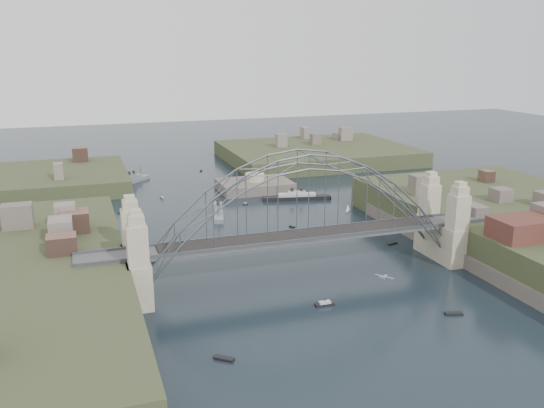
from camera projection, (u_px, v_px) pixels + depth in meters
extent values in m
plane|color=black|center=(302.00, 276.00, 113.97)|extent=(500.00, 500.00, 0.00)
cube|color=#4D4D50|center=(302.00, 237.00, 111.87)|extent=(84.00, 6.00, 0.70)
cube|color=#4F545B|center=(308.00, 239.00, 108.98)|extent=(84.00, 0.25, 0.50)
cube|color=#4F545B|center=(296.00, 230.00, 114.46)|extent=(84.00, 0.25, 0.50)
cube|color=black|center=(302.00, 234.00, 111.72)|extent=(55.20, 5.20, 0.35)
cube|color=tan|center=(138.00, 261.00, 97.28)|extent=(3.40, 3.40, 17.70)
cube|color=tan|center=(132.00, 242.00, 106.42)|extent=(3.40, 3.40, 17.70)
cube|color=tan|center=(457.00, 225.00, 116.87)|extent=(3.40, 3.40, 17.70)
cube|color=tan|center=(429.00, 212.00, 126.00)|extent=(3.40, 3.40, 17.70)
cube|color=tan|center=(137.00, 277.00, 103.12)|extent=(4.08, 13.80, 8.00)
cube|color=tan|center=(440.00, 240.00, 122.71)|extent=(4.08, 13.80, 8.00)
cube|color=#574D47|center=(115.00, 295.00, 102.67)|extent=(6.00, 70.00, 4.00)
cube|color=#363E22|center=(540.00, 236.00, 131.47)|extent=(50.00, 90.00, 12.00)
cube|color=#574D47|center=(455.00, 251.00, 124.74)|extent=(6.00, 70.00, 4.00)
cube|color=#363E22|center=(29.00, 187.00, 183.52)|extent=(60.00, 45.00, 9.00)
cube|color=#363E22|center=(317.00, 158.00, 229.80)|extent=(70.00, 55.00, 9.50)
cube|color=#574D47|center=(255.00, 192.00, 181.78)|extent=(22.00, 16.00, 7.00)
cylinder|color=tan|center=(255.00, 177.00, 180.54)|extent=(6.00, 6.00, 2.40)
cube|color=#592D26|center=(541.00, 226.00, 112.23)|extent=(20.00, 8.00, 4.00)
cube|color=gray|center=(218.00, 213.00, 155.50)|extent=(6.14, 17.59, 1.56)
cube|color=gray|center=(218.00, 209.00, 155.20)|extent=(3.83, 9.78, 1.17)
cube|color=gray|center=(218.00, 206.00, 154.97)|extent=(2.22, 4.55, 0.78)
cylinder|color=black|center=(218.00, 204.00, 153.61)|extent=(0.84, 0.84, 1.56)
cylinder|color=black|center=(218.00, 202.00, 155.96)|extent=(0.84, 0.84, 1.56)
cylinder|color=#4F545B|center=(218.00, 209.00, 149.80)|extent=(0.16, 0.16, 3.89)
cylinder|color=#4F545B|center=(218.00, 199.00, 159.88)|extent=(0.16, 0.16, 3.89)
cube|color=gray|center=(132.00, 182.00, 191.36)|extent=(12.74, 13.09, 1.61)
cube|color=gray|center=(132.00, 178.00, 191.04)|extent=(7.32, 7.51, 1.20)
cube|color=gray|center=(132.00, 176.00, 190.81)|extent=(3.66, 3.73, 0.80)
cylinder|color=black|center=(129.00, 174.00, 189.64)|extent=(0.79, 0.79, 1.61)
cylinder|color=black|center=(134.00, 173.00, 191.60)|extent=(0.79, 0.79, 1.61)
cylinder|color=#4F545B|center=(122.00, 177.00, 186.47)|extent=(0.16, 0.16, 4.01)
cylinder|color=#4F545B|center=(141.00, 171.00, 194.88)|extent=(0.16, 0.16, 4.01)
cube|color=black|center=(297.00, 199.00, 170.38)|extent=(20.17, 6.70, 1.46)
cube|color=#BAB9B5|center=(297.00, 195.00, 170.10)|extent=(11.20, 4.22, 1.09)
cube|color=#BAB9B5|center=(297.00, 192.00, 169.88)|extent=(5.21, 2.48, 0.73)
cylinder|color=black|center=(292.00, 190.00, 169.54)|extent=(0.98, 0.98, 1.46)
cylinder|color=black|center=(302.00, 190.00, 169.88)|extent=(0.98, 0.98, 1.46)
cylinder|color=#4F545B|center=(276.00, 191.00, 169.04)|extent=(0.15, 0.15, 3.64)
cylinder|color=#4F545B|center=(317.00, 190.00, 170.49)|extent=(0.15, 0.15, 3.64)
cube|color=#A9ACB0|center=(384.00, 277.00, 96.60)|extent=(1.54, 1.24, 0.30)
cube|color=#A9ACB0|center=(384.00, 276.00, 96.58)|extent=(2.21, 2.89, 0.06)
cube|color=#A9ACB0|center=(382.00, 277.00, 95.89)|extent=(0.75, 0.95, 0.37)
cube|color=#BAB9B5|center=(210.00, 246.00, 130.43)|extent=(2.87, 1.09, 0.45)
cube|color=#BAB9B5|center=(292.00, 227.00, 144.40)|extent=(1.37, 1.69, 0.45)
cube|color=#BAB9B5|center=(325.00, 305.00, 100.97)|extent=(3.42, 1.14, 0.45)
cube|color=#BAB9B5|center=(325.00, 302.00, 100.87)|extent=(2.05, 0.97, 0.40)
cylinder|color=black|center=(325.00, 300.00, 100.75)|extent=(0.16, 0.16, 0.70)
cube|color=#BAB9B5|center=(348.00, 211.00, 158.60)|extent=(2.07, 2.33, 0.45)
cylinder|color=#4F545B|center=(348.00, 207.00, 158.33)|extent=(0.08, 0.08, 2.20)
cone|color=silver|center=(348.00, 207.00, 158.33)|extent=(1.55, 1.59, 1.92)
cube|color=#BAB9B5|center=(126.00, 212.00, 157.14)|extent=(4.09, 2.19, 0.45)
cylinder|color=#4F545B|center=(125.00, 209.00, 156.86)|extent=(0.08, 0.08, 2.20)
cone|color=silver|center=(125.00, 209.00, 156.86)|extent=(1.44, 1.27, 1.92)
cube|color=#BAB9B5|center=(245.00, 204.00, 165.03)|extent=(1.40, 0.56, 0.45)
cube|color=#BAB9B5|center=(245.00, 203.00, 164.92)|extent=(0.85, 0.45, 0.40)
cylinder|color=black|center=(245.00, 201.00, 164.81)|extent=(0.16, 0.16, 0.70)
cube|color=#BAB9B5|center=(454.00, 314.00, 97.50)|extent=(3.14, 1.81, 0.45)
cube|color=#BAB9B5|center=(162.00, 198.00, 171.88)|extent=(1.06, 1.92, 0.45)
cube|color=#BAB9B5|center=(162.00, 197.00, 171.78)|extent=(0.78, 1.19, 0.40)
cylinder|color=black|center=(162.00, 195.00, 171.66)|extent=(0.16, 0.16, 0.70)
cube|color=#BAB9B5|center=(392.00, 243.00, 132.28)|extent=(2.77, 1.63, 0.45)
cube|color=#BAB9B5|center=(224.00, 359.00, 83.48)|extent=(2.96, 2.69, 0.45)
cube|color=#BAB9B5|center=(201.00, 171.00, 209.67)|extent=(1.34, 2.15, 0.45)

